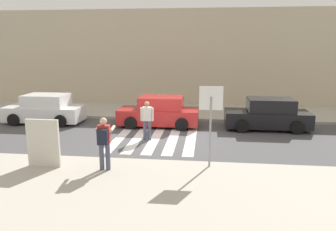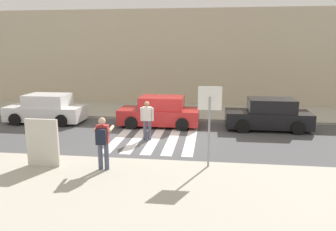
# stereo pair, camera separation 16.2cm
# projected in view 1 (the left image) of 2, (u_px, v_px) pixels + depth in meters

# --- Properties ---
(ground_plane) EXTENTS (120.00, 120.00, 0.00)m
(ground_plane) POSITION_uv_depth(u_px,v_px,m) (155.00, 138.00, 14.76)
(ground_plane) COLOR #4C4C4F
(sidewalk_near) EXTENTS (60.00, 6.00, 0.14)m
(sidewalk_near) POSITION_uv_depth(u_px,v_px,m) (119.00, 199.00, 8.72)
(sidewalk_near) COLOR #B2AD9E
(sidewalk_near) RESTS_ON ground
(sidewalk_far) EXTENTS (60.00, 4.80, 0.14)m
(sidewalk_far) POSITION_uv_depth(u_px,v_px,m) (170.00, 111.00, 20.57)
(sidewalk_far) COLOR #B2AD9E
(sidewalk_far) RESTS_ON ground
(building_facade_far) EXTENTS (56.00, 4.00, 6.53)m
(building_facade_far) POSITION_uv_depth(u_px,v_px,m) (177.00, 57.00, 24.19)
(building_facade_far) COLOR beige
(building_facade_far) RESTS_ON ground
(crosswalk_stripe_0) EXTENTS (0.44, 5.20, 0.01)m
(crosswalk_stripe_0) POSITION_uv_depth(u_px,v_px,m) (122.00, 136.00, 15.13)
(crosswalk_stripe_0) COLOR silver
(crosswalk_stripe_0) RESTS_ON ground
(crosswalk_stripe_1) EXTENTS (0.44, 5.20, 0.01)m
(crosswalk_stripe_1) POSITION_uv_depth(u_px,v_px,m) (139.00, 136.00, 15.04)
(crosswalk_stripe_1) COLOR silver
(crosswalk_stripe_1) RESTS_ON ground
(crosswalk_stripe_2) EXTENTS (0.44, 5.20, 0.01)m
(crosswalk_stripe_2) POSITION_uv_depth(u_px,v_px,m) (156.00, 137.00, 14.95)
(crosswalk_stripe_2) COLOR silver
(crosswalk_stripe_2) RESTS_ON ground
(crosswalk_stripe_3) EXTENTS (0.44, 5.20, 0.01)m
(crosswalk_stripe_3) POSITION_uv_depth(u_px,v_px,m) (173.00, 137.00, 14.86)
(crosswalk_stripe_3) COLOR silver
(crosswalk_stripe_3) RESTS_ON ground
(crosswalk_stripe_4) EXTENTS (0.44, 5.20, 0.01)m
(crosswalk_stripe_4) POSITION_uv_depth(u_px,v_px,m) (191.00, 138.00, 14.77)
(crosswalk_stripe_4) COLOR silver
(crosswalk_stripe_4) RESTS_ON ground
(stop_sign) EXTENTS (0.76, 0.08, 2.67)m
(stop_sign) POSITION_uv_depth(u_px,v_px,m) (211.00, 109.00, 10.53)
(stop_sign) COLOR gray
(stop_sign) RESTS_ON sidewalk_near
(photographer_with_backpack) EXTENTS (0.64, 0.89, 1.72)m
(photographer_with_backpack) POSITION_uv_depth(u_px,v_px,m) (104.00, 139.00, 10.37)
(photographer_with_backpack) COLOR #474C60
(photographer_with_backpack) RESTS_ON sidewalk_near
(pedestrian_crossing) EXTENTS (0.58, 0.26, 1.72)m
(pedestrian_crossing) POSITION_uv_depth(u_px,v_px,m) (147.00, 118.00, 14.27)
(pedestrian_crossing) COLOR #474C60
(pedestrian_crossing) RESTS_ON ground
(parked_car_white) EXTENTS (4.10, 1.92, 1.55)m
(parked_car_white) POSITION_uv_depth(u_px,v_px,m) (45.00, 110.00, 17.57)
(parked_car_white) COLOR white
(parked_car_white) RESTS_ON ground
(parked_car_red) EXTENTS (4.10, 1.92, 1.55)m
(parked_car_red) POSITION_uv_depth(u_px,v_px,m) (159.00, 112.00, 16.86)
(parked_car_red) COLOR red
(parked_car_red) RESTS_ON ground
(parked_car_black) EXTENTS (4.10, 1.92, 1.55)m
(parked_car_black) POSITION_uv_depth(u_px,v_px,m) (268.00, 115.00, 16.23)
(parked_car_black) COLOR black
(parked_car_black) RESTS_ON ground
(advertising_board) EXTENTS (1.10, 0.11, 1.60)m
(advertising_board) POSITION_uv_depth(u_px,v_px,m) (43.00, 143.00, 10.75)
(advertising_board) COLOR beige
(advertising_board) RESTS_ON sidewalk_near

